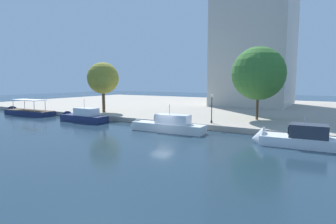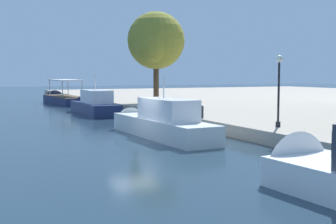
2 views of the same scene
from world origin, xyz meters
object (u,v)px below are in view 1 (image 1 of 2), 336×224
at_px(motor_yacht_2, 165,126).
at_px(tree_0, 259,73).
at_px(lamp_post, 212,105).
at_px(tree_2, 103,79).
at_px(mooring_bollard_0, 168,118).
at_px(tour_boat_0, 26,113).
at_px(motor_yacht_3, 294,139).
at_px(motor_yacht_1, 81,118).

distance_m(motor_yacht_2, tree_0, 16.19).
bearing_deg(lamp_post, tree_2, 174.22).
distance_m(motor_yacht_2, mooring_bollard_0, 4.35).
bearing_deg(mooring_bollard_0, tour_boat_0, -174.93).
height_order(tour_boat_0, tree_0, tree_0).
xyz_separation_m(tour_boat_0, motor_yacht_3, (47.32, -1.28, 0.36)).
distance_m(motor_yacht_3, tree_2, 34.52).
xyz_separation_m(motor_yacht_1, mooring_bollard_0, (14.17, 3.38, 0.61)).
height_order(tour_boat_0, motor_yacht_1, motor_yacht_1).
bearing_deg(tour_boat_0, mooring_bollard_0, -177.93).
distance_m(mooring_bollard_0, lamp_post, 6.57).
xyz_separation_m(motor_yacht_2, motor_yacht_3, (15.27, -0.05, -0.02)).
bearing_deg(lamp_post, motor_yacht_1, -166.69).
bearing_deg(motor_yacht_3, lamp_post, -29.53).
relative_size(motor_yacht_3, lamp_post, 2.23).
bearing_deg(tree_2, motor_yacht_2, -22.96).
distance_m(lamp_post, tree_2, 22.52).
height_order(mooring_bollard_0, tree_0, tree_0).
relative_size(tour_boat_0, motor_yacht_3, 1.43).
distance_m(motor_yacht_3, lamp_post, 12.49).
bearing_deg(tree_0, motor_yacht_2, -127.42).
bearing_deg(tour_boat_0, motor_yacht_2, 174.81).
relative_size(tour_boat_0, tree_2, 1.37).
relative_size(mooring_bollard_0, tree_0, 0.08).
bearing_deg(motor_yacht_3, motor_yacht_1, -4.55).
distance_m(tour_boat_0, tree_0, 42.86).
relative_size(tour_boat_0, tree_0, 1.17).
bearing_deg(tree_2, tour_boat_0, -155.99).
xyz_separation_m(motor_yacht_2, tree_0, (8.88, 11.60, 6.98)).
xyz_separation_m(motor_yacht_3, lamp_post, (-10.99, 5.37, 2.52)).
relative_size(lamp_post, tree_2, 0.43).
bearing_deg(tree_0, motor_yacht_3, -61.26).
bearing_deg(motor_yacht_1, motor_yacht_2, 178.29).
bearing_deg(motor_yacht_1, motor_yacht_3, 179.12).
height_order(tree_0, tree_2, tree_0).
height_order(mooring_bollard_0, lamp_post, lamp_post).
height_order(tour_boat_0, motor_yacht_3, motor_yacht_3).
bearing_deg(motor_yacht_3, tour_boat_0, -5.04).
bearing_deg(motor_yacht_1, tour_boat_0, -2.32).
xyz_separation_m(tour_boat_0, lamp_post, (36.33, 4.09, 2.88)).
xyz_separation_m(tour_boat_0, tree_2, (14.21, 6.33, 6.47)).
relative_size(tour_boat_0, lamp_post, 3.18).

